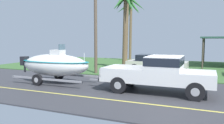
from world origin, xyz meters
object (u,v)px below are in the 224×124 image
Objects in this scene: parked_sedan_near at (156,63)px; palm_tree_mid at (126,13)px; boat_on_trailer at (55,65)px; palm_tree_near_right at (130,15)px; pickup_truck_towing at (164,72)px; utility_pole at (96,13)px.

palm_tree_mid is (-2.44, -0.52, 4.10)m from parked_sedan_near.
boat_on_trailer reaches higher than parked_sedan_near.
palm_tree_near_right is (-4.72, 7.37, 4.79)m from parked_sedan_near.
pickup_truck_towing is 0.77× the size of palm_tree_near_right.
palm_tree_near_right is (-0.19, 14.54, 4.37)m from boat_on_trailer.
palm_tree_near_right is at bearing 114.59° from pickup_truck_towing.
boat_on_trailer is 15.18m from palm_tree_near_right.
boat_on_trailer is at bearing -89.26° from palm_tree_near_right.
palm_tree_near_right reaches higher than pickup_truck_towing.
palm_tree_mid is at bearing -167.96° from parked_sedan_near.
pickup_truck_towing is at bearing -0.00° from boat_on_trailer.
boat_on_trailer is at bearing -97.13° from utility_pole.
palm_tree_near_right is (-6.65, 14.54, 4.45)m from pickup_truck_towing.
parked_sedan_near is at bearing 105.07° from pickup_truck_towing.
pickup_truck_towing is 8.80m from palm_tree_mid.
palm_tree_near_right reaches higher than palm_tree_mid.
parked_sedan_near is 0.73× the size of palm_tree_mid.
boat_on_trailer is 5.56m from utility_pole.
boat_on_trailer is at bearing -122.32° from parked_sedan_near.
parked_sedan_near is at bearing 57.68° from boat_on_trailer.
pickup_truck_towing is at bearing -65.41° from palm_tree_near_right.
parked_sedan_near is 6.30m from utility_pole.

